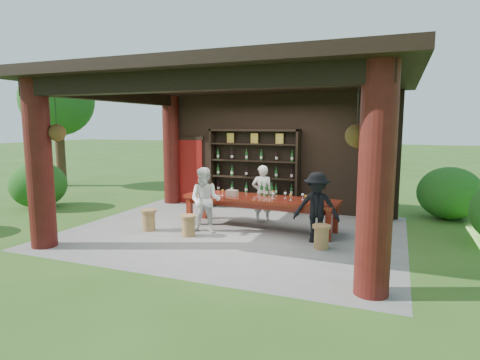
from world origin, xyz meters
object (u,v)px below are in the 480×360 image
at_px(stool_near_left, 188,225).
at_px(stool_far_left, 149,219).
at_px(wine_shelf, 254,170).
at_px(guest_woman, 205,200).
at_px(host, 262,194).
at_px(napkin_basket, 232,193).
at_px(tasting_table, 260,202).
at_px(stool_near_right, 321,236).
at_px(guest_man, 317,207).

height_order(stool_near_left, stool_far_left, stool_far_left).
bearing_deg(wine_shelf, guest_woman, -93.76).
bearing_deg(host, stool_far_left, 19.54).
height_order(stool_near_left, napkin_basket, napkin_basket).
bearing_deg(stool_far_left, tasting_table, 25.38).
height_order(stool_far_left, napkin_basket, napkin_basket).
distance_m(stool_near_right, host, 2.51).
bearing_deg(host, napkin_basket, 35.14).
height_order(stool_near_right, napkin_basket, napkin_basket).
height_order(tasting_table, stool_near_left, tasting_table).
distance_m(tasting_table, guest_woman, 1.30).
xyz_separation_m(tasting_table, host, (-0.16, 0.67, 0.08)).
relative_size(stool_near_left, stool_far_left, 0.95).
bearing_deg(napkin_basket, guest_man, -14.40).
xyz_separation_m(wine_shelf, stool_near_left, (-0.41, -3.13, -0.91)).
xyz_separation_m(stool_near_left, stool_far_left, (-1.09, 0.08, 0.01)).
relative_size(stool_near_right, guest_woman, 0.32).
distance_m(tasting_table, stool_far_left, 2.62).
distance_m(stool_near_right, guest_woman, 2.71).
height_order(wine_shelf, stool_near_right, wine_shelf).
relative_size(stool_near_left, guest_woman, 0.31).
height_order(tasting_table, guest_man, guest_man).
height_order(stool_far_left, host, host).
relative_size(guest_man, napkin_basket, 5.67).
xyz_separation_m(tasting_table, napkin_basket, (-0.68, -0.07, 0.18)).
distance_m(guest_man, napkin_basket, 2.20).
height_order(guest_man, napkin_basket, guest_man).
bearing_deg(stool_near_left, tasting_table, 43.48).
relative_size(stool_near_left, host, 0.32).
xyz_separation_m(stool_near_left, guest_man, (2.70, 0.58, 0.49)).
height_order(host, guest_man, guest_man).
distance_m(wine_shelf, stool_near_right, 3.97).
distance_m(wine_shelf, tasting_table, 2.18).
bearing_deg(guest_woman, stool_near_right, -14.48).
bearing_deg(tasting_table, stool_far_left, -154.62).
distance_m(tasting_table, stool_near_left, 1.77).
bearing_deg(napkin_basket, host, 54.77).
bearing_deg(guest_woman, stool_far_left, -176.21).
bearing_deg(wine_shelf, stool_near_left, -97.47).
bearing_deg(guest_woman, tasting_table, 28.24).
relative_size(tasting_table, stool_near_left, 7.90).
relative_size(tasting_table, stool_far_left, 7.48).
relative_size(wine_shelf, host, 1.82).
xyz_separation_m(host, napkin_basket, (-0.52, -0.73, 0.10)).
height_order(wine_shelf, host, wine_shelf).
relative_size(host, guest_woman, 0.97).
xyz_separation_m(stool_far_left, napkin_basket, (1.66, 1.04, 0.56)).
bearing_deg(tasting_table, stool_near_left, -136.52).
xyz_separation_m(stool_near_left, guest_woman, (0.23, 0.39, 0.50)).
height_order(stool_near_right, stool_far_left, stool_far_left).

